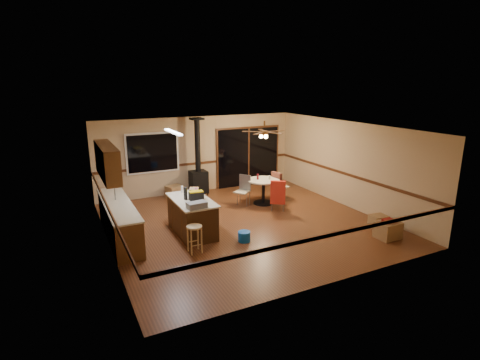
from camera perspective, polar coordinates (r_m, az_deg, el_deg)
floor at (r=10.25m, az=0.75°, el=-6.61°), size 7.00×7.00×0.00m
ceiling at (r=9.61m, az=0.80°, el=7.97°), size 7.00×7.00×0.00m
wall_back at (r=12.99m, az=-6.29°, el=3.89°), size 7.00×0.00×7.00m
wall_front at (r=7.06m, az=13.90°, el=-5.93°), size 7.00×0.00×7.00m
wall_left at (r=8.87m, az=-19.79°, el=-2.08°), size 0.00×7.00×7.00m
wall_right at (r=11.82m, az=16.07°, el=2.30°), size 0.00×7.00×7.00m
chair_rail at (r=9.93m, az=0.77°, el=-1.24°), size 7.00×7.00×0.08m
window at (r=12.45m, az=-13.18°, el=4.05°), size 1.72×0.10×1.32m
sliding_door at (r=13.74m, az=1.27°, el=3.52°), size 2.52×0.10×2.10m
lower_cabinets at (r=9.65m, az=-17.94°, el=-6.03°), size 0.60×3.00×0.86m
countertop at (r=9.50m, az=-18.16°, el=-3.50°), size 0.64×3.04×0.04m
upper_cabinets at (r=9.43m, az=-19.59°, el=2.66°), size 0.35×2.00×0.80m
kitchen_island at (r=9.54m, az=-7.33°, el=-5.49°), size 0.88×1.68×0.90m
wood_stove at (r=12.63m, az=-6.37°, el=0.92°), size 0.55×0.50×2.52m
ceiling_fan at (r=11.38m, az=3.72°, el=7.06°), size 0.24×0.24×0.55m
fluorescent_strip at (r=9.23m, az=-10.15°, el=7.21°), size 0.10×1.20×0.04m
toolbox_grey at (r=8.73m, az=-6.60°, el=-3.81°), size 0.48×0.29×0.14m
toolbox_black at (r=9.33m, az=-6.69°, el=-2.41°), size 0.36×0.21×0.19m
toolbox_yellow_lid at (r=9.30m, az=-6.71°, el=-1.77°), size 0.35×0.20×0.03m
box_on_island at (r=9.61m, az=-7.01°, el=-1.87°), size 0.33×0.37×0.21m
bottle_dark at (r=9.35m, az=-8.30°, el=-2.05°), size 0.12×0.12×0.31m
bottle_pink at (r=9.59m, az=-6.72°, el=-1.86°), size 0.08×0.08×0.22m
bottle_white at (r=9.97m, az=-8.80°, el=-1.41°), size 0.06×0.06×0.18m
bar_stool at (r=8.55m, az=-6.92°, el=-8.95°), size 0.41×0.41×0.64m
blue_bucket at (r=9.12m, az=0.64°, el=-8.59°), size 0.30×0.30×0.25m
dining_table at (r=11.72m, az=3.59°, el=-1.10°), size 1.00×1.00×0.78m
glass_red at (r=11.65m, az=2.73°, el=0.50°), size 0.07×0.07×0.17m
glass_cream at (r=11.69m, az=4.50°, el=0.40°), size 0.07×0.07×0.12m
chair_left at (r=11.56m, az=0.57°, el=-1.02°), size 0.56×0.56×0.51m
chair_near at (r=11.00m, az=5.80°, el=-1.88°), size 0.60×0.61×0.70m
chair_right at (r=11.99m, az=5.66°, el=-0.47°), size 0.50×0.47×0.70m
box_under_window at (r=12.56m, az=-9.92°, el=-1.76°), size 0.62×0.55×0.41m
box_corner_a at (r=9.96m, az=21.60°, el=-7.09°), size 0.55×0.46×0.42m
box_corner_b at (r=10.56m, az=20.34°, el=-5.95°), size 0.45×0.40×0.34m
box_small_red at (r=9.87m, az=21.74°, el=-5.77°), size 0.27×0.22×0.07m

